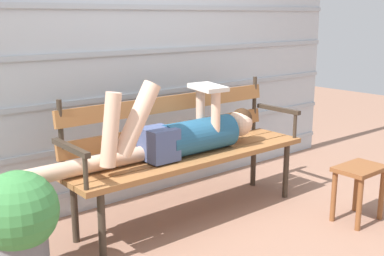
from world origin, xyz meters
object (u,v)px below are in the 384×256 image
Objects in this scene: reclining_person at (181,134)px; potted_plant at (19,223)px; park_bench at (186,145)px; footstool at (359,180)px.

potted_plant is (-1.15, -0.12, -0.26)m from reclining_person.
reclining_person is at bearing -145.34° from park_bench.
park_bench is 1.27m from potted_plant.
park_bench is 0.16m from reclining_person.
park_bench is 1.22m from footstool.
park_bench is at bearing 8.62° from potted_plant.
reclining_person is (-0.10, -0.07, 0.11)m from park_bench.
footstool is 2.20m from potted_plant.
park_bench is 4.69× the size of footstool.
footstool is at bearing -17.16° from potted_plant.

